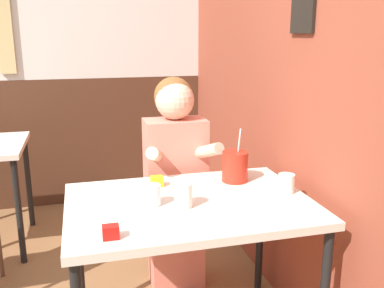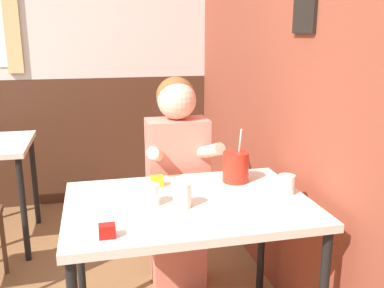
% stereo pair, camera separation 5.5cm
% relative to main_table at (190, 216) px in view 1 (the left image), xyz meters
% --- Properties ---
extents(brick_wall_right, '(0.08, 4.33, 2.70)m').
position_rel_main_table_xyz_m(brick_wall_right, '(0.63, 0.85, 0.67)').
color(brick_wall_right, brown).
rests_on(brick_wall_right, ground_plane).
extents(back_wall, '(5.71, 0.09, 2.70)m').
position_rel_main_table_xyz_m(back_wall, '(-0.76, 2.04, 0.68)').
color(back_wall, silver).
rests_on(back_wall, ground_plane).
extents(main_table, '(1.07, 0.74, 0.75)m').
position_rel_main_table_xyz_m(main_table, '(0.00, 0.00, 0.00)').
color(main_table, beige).
rests_on(main_table, ground_plane).
extents(person_seated, '(0.42, 0.41, 1.24)m').
position_rel_main_table_xyz_m(person_seated, '(0.06, 0.54, -0.01)').
color(person_seated, '#EA7F6B').
rests_on(person_seated, ground_plane).
extents(cocktail_pitcher, '(0.13, 0.13, 0.27)m').
position_rel_main_table_xyz_m(cocktail_pitcher, '(0.29, 0.20, 0.15)').
color(cocktail_pitcher, '#B22819').
rests_on(cocktail_pitcher, main_table).
extents(glass_near_pitcher, '(0.08, 0.08, 0.09)m').
position_rel_main_table_xyz_m(glass_near_pitcher, '(-0.17, -0.00, 0.12)').
color(glass_near_pitcher, silver).
rests_on(glass_near_pitcher, main_table).
extents(glass_center, '(0.08, 0.08, 0.11)m').
position_rel_main_table_xyz_m(glass_center, '(-0.04, -0.06, 0.12)').
color(glass_center, silver).
rests_on(glass_center, main_table).
extents(glass_far_side, '(0.08, 0.08, 0.09)m').
position_rel_main_table_xyz_m(glass_far_side, '(0.46, -0.01, 0.11)').
color(glass_far_side, silver).
rests_on(glass_far_side, main_table).
extents(condiment_ketchup, '(0.06, 0.04, 0.05)m').
position_rel_main_table_xyz_m(condiment_ketchup, '(-0.36, -0.27, 0.09)').
color(condiment_ketchup, '#B7140F').
rests_on(condiment_ketchup, main_table).
extents(condiment_mustard, '(0.06, 0.04, 0.05)m').
position_rel_main_table_xyz_m(condiment_mustard, '(-0.11, 0.23, 0.09)').
color(condiment_mustard, yellow).
rests_on(condiment_mustard, main_table).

